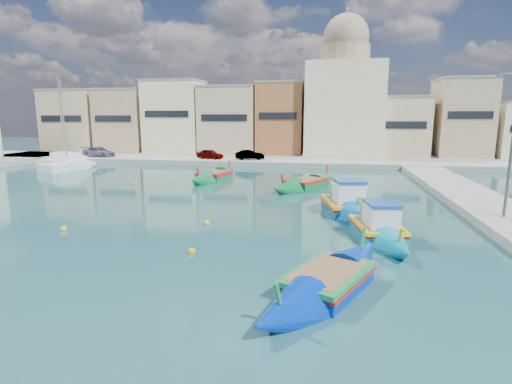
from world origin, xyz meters
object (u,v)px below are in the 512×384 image
(quay_street_lamp, at_px, (511,145))
(yacht_midnorth, at_px, (76,166))
(luzzu_cyan_mid, at_px, (306,185))
(yacht_north, at_px, (73,160))
(luzzu_turquoise_cabin, at_px, (377,230))
(luzzu_blue_south, at_px, (328,283))
(luzzu_blue_cabin, at_px, (346,207))
(luzzu_green, at_px, (215,177))
(church_block, at_px, (344,96))

(quay_street_lamp, xyz_separation_m, yacht_midnorth, (-36.62, 16.84, -3.93))
(quay_street_lamp, bearing_deg, luzzu_cyan_mid, 138.86)
(yacht_north, relative_size, yacht_midnorth, 1.05)
(luzzu_turquoise_cabin, distance_m, luzzu_cyan_mid, 13.41)
(quay_street_lamp, height_order, luzzu_blue_south, quay_street_lamp)
(quay_street_lamp, distance_m, luzzu_blue_cabin, 9.18)
(luzzu_green, bearing_deg, yacht_midnorth, 165.63)
(church_block, distance_m, yacht_north, 35.91)
(luzzu_turquoise_cabin, distance_m, luzzu_green, 20.14)
(church_block, bearing_deg, luzzu_cyan_mid, -98.28)
(luzzu_cyan_mid, height_order, luzzu_green, same)
(luzzu_blue_south, height_order, yacht_north, yacht_north)
(luzzu_cyan_mid, height_order, yacht_midnorth, yacht_midnorth)
(luzzu_cyan_mid, bearing_deg, yacht_midnorth, 164.24)
(church_block, xyz_separation_m, luzzu_blue_cabin, (-0.72, -32.54, -8.01))
(church_block, xyz_separation_m, luzzu_turquoise_cabin, (0.60, -37.15, -8.07))
(luzzu_green, relative_size, yacht_north, 0.81)
(luzzu_turquoise_cabin, bearing_deg, luzzu_cyan_mid, 108.04)
(luzzu_green, bearing_deg, luzzu_blue_cabin, -43.99)
(luzzu_cyan_mid, bearing_deg, church_block, 81.72)
(yacht_midnorth, bearing_deg, quay_street_lamp, -24.69)
(church_block, height_order, luzzu_turquoise_cabin, church_block)
(church_block, bearing_deg, luzzu_turquoise_cabin, -89.07)
(quay_street_lamp, bearing_deg, yacht_midnorth, 155.31)
(yacht_north, xyz_separation_m, yacht_midnorth, (3.41, -4.35, -0.02))
(church_block, relative_size, yacht_north, 1.76)
(quay_street_lamp, bearing_deg, yacht_north, 152.10)
(luzzu_blue_south, bearing_deg, church_block, 87.69)
(luzzu_green, xyz_separation_m, yacht_north, (-20.47, 8.72, 0.14))
(church_block, xyz_separation_m, quay_street_lamp, (7.44, -34.00, -4.07))
(luzzu_blue_cabin, distance_m, luzzu_green, 15.84)
(quay_street_lamp, relative_size, yacht_midnorth, 0.78)
(luzzu_cyan_mid, xyz_separation_m, luzzu_blue_south, (1.79, -19.43, -0.02))
(luzzu_cyan_mid, bearing_deg, luzzu_blue_south, -84.75)
(luzzu_turquoise_cabin, bearing_deg, luzzu_blue_south, -109.55)
(yacht_north, bearing_deg, yacht_midnorth, -51.94)
(luzzu_turquoise_cabin, distance_m, yacht_north, 41.16)
(luzzu_turquoise_cabin, xyz_separation_m, yacht_midnorth, (-29.78, 19.99, 0.07))
(luzzu_blue_south, xyz_separation_m, yacht_north, (-30.82, 31.02, 0.16))
(yacht_north, bearing_deg, quay_street_lamp, -27.90)
(yacht_north, distance_m, yacht_midnorth, 5.53)
(luzzu_cyan_mid, xyz_separation_m, yacht_midnorth, (-25.63, 7.23, 0.12))
(quay_street_lamp, height_order, yacht_north, yacht_north)
(luzzu_cyan_mid, xyz_separation_m, luzzu_green, (-8.57, 2.86, 0.00))
(yacht_north, bearing_deg, luzzu_cyan_mid, -21.76)
(quay_street_lamp, distance_m, luzzu_cyan_mid, 15.15)
(luzzu_green, bearing_deg, luzzu_turquoise_cabin, -50.84)
(church_block, height_order, yacht_midnorth, church_block)
(luzzu_turquoise_cabin, relative_size, yacht_midnorth, 0.87)
(luzzu_blue_cabin, bearing_deg, luzzu_cyan_mid, 109.19)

